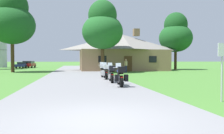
# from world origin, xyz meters

# --- Properties ---
(ground_plane) EXTENTS (500.00, 500.00, 0.00)m
(ground_plane) POSITION_xyz_m (0.00, 20.00, 0.00)
(ground_plane) COLOR #42752D
(asphalt_driveway) EXTENTS (6.40, 80.00, 0.06)m
(asphalt_driveway) POSITION_xyz_m (0.00, 18.00, 0.03)
(asphalt_driveway) COLOR slate
(asphalt_driveway) RESTS_ON ground
(motorcycle_blue_nearest_to_camera) EXTENTS (0.82, 2.08, 1.30)m
(motorcycle_blue_nearest_to_camera) POSITION_xyz_m (2.03, 7.03, 0.61)
(motorcycle_blue_nearest_to_camera) COLOR black
(motorcycle_blue_nearest_to_camera) RESTS_ON asphalt_driveway
(motorcycle_blue_second_in_row) EXTENTS (0.66, 2.08, 1.30)m
(motorcycle_blue_second_in_row) POSITION_xyz_m (1.93, 9.52, 0.62)
(motorcycle_blue_second_in_row) COLOR black
(motorcycle_blue_second_in_row) RESTS_ON asphalt_driveway
(motorcycle_blue_third_in_row) EXTENTS (0.76, 2.08, 1.30)m
(motorcycle_blue_third_in_row) POSITION_xyz_m (1.92, 12.09, 0.61)
(motorcycle_blue_third_in_row) COLOR black
(motorcycle_blue_third_in_row) RESTS_ON asphalt_driveway
(motorcycle_white_farthest_in_row) EXTENTS (0.67, 2.08, 1.30)m
(motorcycle_white_farthest_in_row) POSITION_xyz_m (1.94, 14.61, 0.62)
(motorcycle_white_farthest_in_row) COLOR black
(motorcycle_white_farthest_in_row) RESTS_ON asphalt_driveway
(stone_lodge) EXTENTS (13.36, 8.44, 6.40)m
(stone_lodge) POSITION_xyz_m (6.78, 28.77, 2.83)
(stone_lodge) COLOR #896B4C
(stone_lodge) RESTS_ON ground
(bystander_tan_shirt_near_lodge) EXTENTS (0.44, 0.40, 1.67)m
(bystander_tan_shirt_near_lodge) POSITION_xyz_m (5.93, 22.39, 0.93)
(bystander_tan_shirt_near_lodge) COLOR navy
(bystander_tan_shirt_near_lodge) RESTS_ON ground
(metal_signpost_roadside) EXTENTS (0.36, 0.06, 2.14)m
(metal_signpost_roadside) POSITION_xyz_m (4.77, 2.01, 1.35)
(metal_signpost_roadside) COLOR #9EA0A5
(metal_signpost_roadside) RESTS_ON ground
(tree_right_of_lodge) EXTENTS (5.39, 5.39, 9.36)m
(tree_right_of_lodge) POSITION_xyz_m (15.97, 29.68, 5.82)
(tree_right_of_lodge) COLOR #422D19
(tree_right_of_lodge) RESTS_ON ground
(tree_left_near) EXTENTS (5.78, 5.78, 10.52)m
(tree_left_near) POSITION_xyz_m (-8.26, 25.46, 6.72)
(tree_left_near) COLOR #422D19
(tree_left_near) RESTS_ON ground
(tree_by_lodge_front) EXTENTS (5.03, 5.03, 8.95)m
(tree_by_lodge_front) POSITION_xyz_m (3.00, 22.52, 5.64)
(tree_by_lodge_front) COLOR #422D19
(tree_by_lodge_front) RESTS_ON ground
(parked_red_suv_far_left) EXTENTS (2.09, 4.69, 1.40)m
(parked_red_suv_far_left) POSITION_xyz_m (-9.50, 43.08, 0.78)
(parked_red_suv_far_left) COLOR maroon
(parked_red_suv_far_left) RESTS_ON ground
(parked_navy_sedan_far_left) EXTENTS (2.02, 4.26, 1.20)m
(parked_navy_sedan_far_left) POSITION_xyz_m (-10.38, 41.36, 0.64)
(parked_navy_sedan_far_left) COLOR navy
(parked_navy_sedan_far_left) RESTS_ON ground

